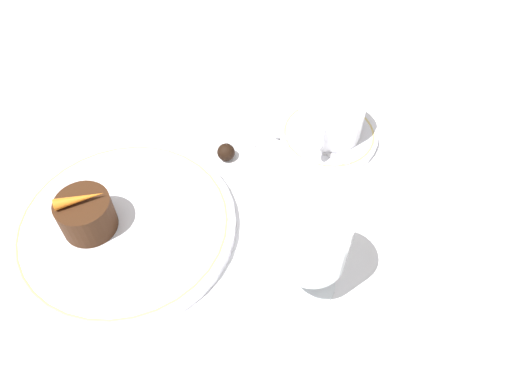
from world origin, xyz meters
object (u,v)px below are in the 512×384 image
(wine_glass, at_px, (313,243))
(dessert_cake, at_px, (86,215))
(dinner_plate, at_px, (125,226))
(coffee_cup, at_px, (331,114))
(fork, at_px, (209,133))

(wine_glass, height_order, dessert_cake, wine_glass)
(dinner_plate, height_order, dessert_cake, dessert_cake)
(wine_glass, bearing_deg, coffee_cup, -170.94)
(coffee_cup, xyz_separation_m, wine_glass, (0.24, 0.04, 0.04))
(fork, bearing_deg, dinner_plate, -9.97)
(fork, distance_m, dessert_cake, 0.22)
(dinner_plate, xyz_separation_m, coffee_cup, (-0.24, 0.19, 0.04))
(dinner_plate, height_order, coffee_cup, coffee_cup)
(coffee_cup, distance_m, wine_glass, 0.24)
(dinner_plate, relative_size, fork, 1.49)
(coffee_cup, distance_m, dessert_cake, 0.34)
(dinner_plate, distance_m, coffee_cup, 0.31)
(dinner_plate, xyz_separation_m, wine_glass, (-0.00, 0.23, 0.08))
(dinner_plate, bearing_deg, fork, 170.03)
(dinner_plate, relative_size, dessert_cake, 4.18)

